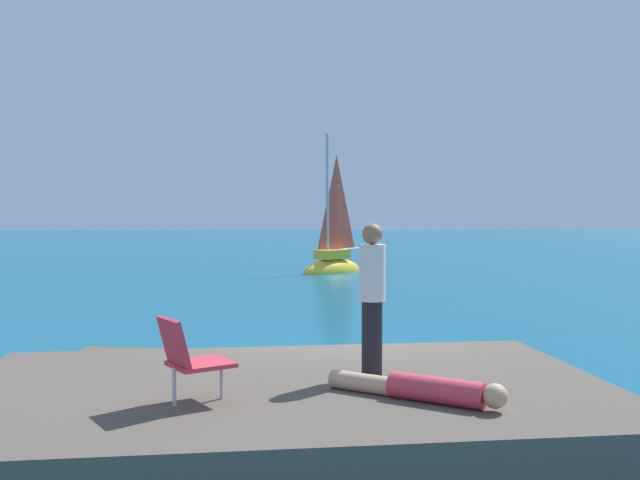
% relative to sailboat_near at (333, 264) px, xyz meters
% --- Properties ---
extents(ground_plane, '(160.00, 160.00, 0.00)m').
position_rel_sailboat_near_xyz_m(ground_plane, '(-0.87, -16.99, -0.31)').
color(ground_plane, '#0F5675').
extents(shore_ledge, '(6.90, 4.64, 0.59)m').
position_rel_sailboat_near_xyz_m(shore_ledge, '(-1.49, -20.21, -0.02)').
color(shore_ledge, brown).
rests_on(shore_ledge, ground).
extents(boulder_seaward, '(1.49, 1.37, 0.91)m').
position_rel_sailboat_near_xyz_m(boulder_seaward, '(-3.75, -17.94, -0.31)').
color(boulder_seaward, brown).
rests_on(boulder_seaward, ground).
extents(boulder_inland, '(1.44, 1.19, 0.89)m').
position_rel_sailboat_near_xyz_m(boulder_inland, '(-2.63, -18.03, -0.31)').
color(boulder_inland, '#51523A').
rests_on(boulder_inland, ground).
extents(sailboat_near, '(2.90, 2.88, 5.79)m').
position_rel_sailboat_near_xyz_m(sailboat_near, '(0.00, 0.00, 0.00)').
color(sailboat_near, yellow).
rests_on(sailboat_near, ground).
extents(person_sunbather, '(1.53, 1.11, 0.25)m').
position_rel_sailboat_near_xyz_m(person_sunbather, '(-0.23, -20.94, 0.39)').
color(person_sunbather, '#DB384C').
rests_on(person_sunbather, shore_ledge).
extents(person_standing, '(0.28, 0.28, 1.62)m').
position_rel_sailboat_near_xyz_m(person_standing, '(-0.59, -19.90, 1.14)').
color(person_standing, black).
rests_on(person_standing, shore_ledge).
extents(beach_chair, '(0.76, 0.72, 0.80)m').
position_rel_sailboat_near_xyz_m(beach_chair, '(-2.37, -20.96, 0.72)').
color(beach_chair, '#E03342').
rests_on(beach_chair, shore_ledge).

